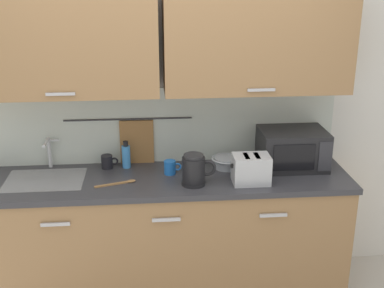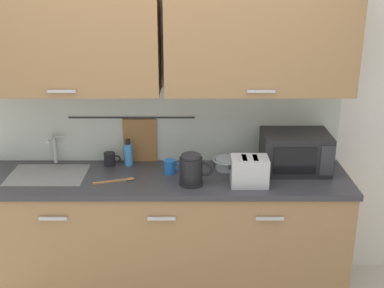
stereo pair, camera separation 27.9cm
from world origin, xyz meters
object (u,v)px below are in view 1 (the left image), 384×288
object	(u,v)px
dish_soap_bottle	(126,156)
mug_near_sink	(107,162)
microwave	(292,149)
toaster	(251,169)
wooden_spoon	(120,183)
electric_kettle	(194,170)
mixing_bowl	(226,162)
mug_by_kettle	(170,167)

from	to	relation	value
dish_soap_bottle	mug_near_sink	distance (m)	0.14
microwave	toaster	distance (m)	0.43
dish_soap_bottle	wooden_spoon	bearing A→B (deg)	-96.27
toaster	wooden_spoon	xyz separation A→B (m)	(-0.86, 0.06, -0.09)
toaster	microwave	bearing A→B (deg)	36.19
mug_near_sink	toaster	world-z (taller)	toaster
electric_kettle	microwave	bearing A→B (deg)	19.01
mug_near_sink	mixing_bowl	size ratio (longest dim) A/B	0.56
electric_kettle	mug_near_sink	distance (m)	0.68
toaster	wooden_spoon	distance (m)	0.86
mixing_bowl	wooden_spoon	world-z (taller)	mixing_bowl
dish_soap_bottle	mug_by_kettle	distance (m)	0.34
electric_kettle	toaster	bearing A→B (deg)	-0.71
electric_kettle	wooden_spoon	distance (m)	0.50
electric_kettle	toaster	size ratio (longest dim) A/B	0.89
microwave	mug_near_sink	bearing A→B (deg)	176.24
mixing_bowl	mug_by_kettle	xyz separation A→B (m)	(-0.40, -0.08, 0.00)
microwave	mixing_bowl	distance (m)	0.47
microwave	mug_near_sink	distance (m)	1.31
toaster	wooden_spoon	size ratio (longest dim) A/B	0.94
microwave	toaster	xyz separation A→B (m)	(-0.34, -0.25, -0.04)
dish_soap_bottle	wooden_spoon	size ratio (longest dim) A/B	0.72
microwave	mixing_bowl	bearing A→B (deg)	177.77
dish_soap_bottle	mixing_bowl	distance (m)	0.71
mug_near_sink	mug_by_kettle	world-z (taller)	same
electric_kettle	mug_by_kettle	xyz separation A→B (m)	(-0.15, 0.19, -0.05)
electric_kettle	dish_soap_bottle	size ratio (longest dim) A/B	1.16
wooden_spoon	microwave	bearing A→B (deg)	9.26
mixing_bowl	mug_by_kettle	distance (m)	0.41
mug_near_sink	mug_by_kettle	bearing A→B (deg)	-18.10
toaster	mixing_bowl	bearing A→B (deg)	114.13
mug_near_sink	mixing_bowl	world-z (taller)	mug_near_sink
electric_kettle	dish_soap_bottle	world-z (taller)	electric_kettle
mixing_bowl	mug_by_kettle	size ratio (longest dim) A/B	1.78
electric_kettle	mixing_bowl	distance (m)	0.37
mixing_bowl	mug_by_kettle	world-z (taller)	mug_by_kettle
mug_by_kettle	wooden_spoon	world-z (taller)	mug_by_kettle
microwave	toaster	world-z (taller)	microwave
wooden_spoon	mixing_bowl	bearing A→B (deg)	16.22
dish_soap_bottle	mixing_bowl	world-z (taller)	dish_soap_bottle
electric_kettle	toaster	xyz separation A→B (m)	(0.37, -0.00, -0.01)
electric_kettle	dish_soap_bottle	distance (m)	0.56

